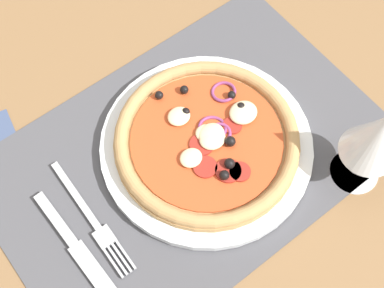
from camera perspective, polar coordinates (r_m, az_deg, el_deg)
ground_plane at (r=74.64cm, az=-0.48°, el=-1.67°), size 190.00×140.00×2.40cm
placemat at (r=73.38cm, az=-0.49°, el=-1.21°), size 51.76×34.37×0.40cm
plate at (r=73.10cm, az=1.51°, el=-0.20°), size 28.31×28.31×1.26cm
pizza at (r=71.59cm, az=1.59°, el=0.46°), size 24.45×24.45×2.69cm
fork at (r=70.47cm, az=-10.09°, el=-8.02°), size 2.30×18.03×0.44cm
knife at (r=69.40cm, az=-11.28°, el=-11.34°), size 2.28×20.03×0.62cm
wine_glass at (r=67.02cm, az=18.61°, el=0.69°), size 7.20×7.20×14.90cm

